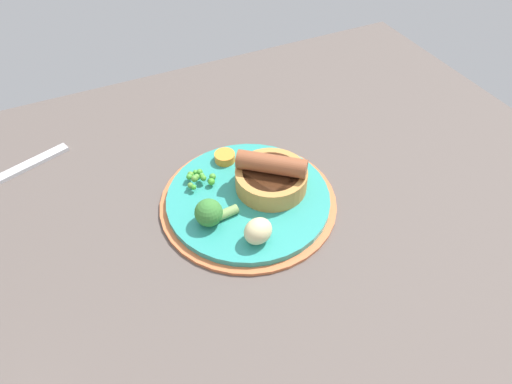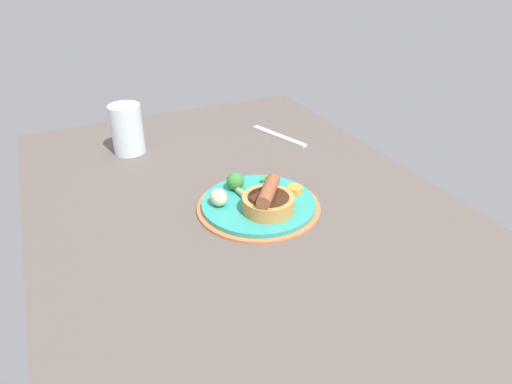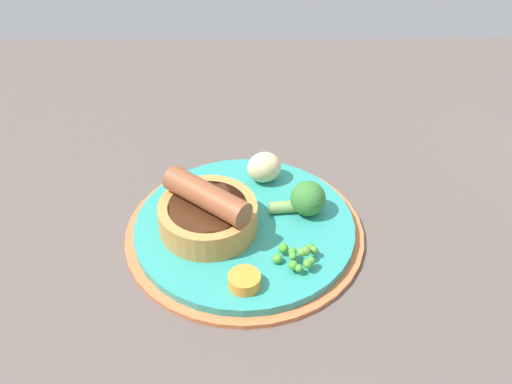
{
  "view_description": "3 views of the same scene",
  "coord_description": "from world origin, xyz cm",
  "px_view_note": "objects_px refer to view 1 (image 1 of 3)",
  "views": [
    {
      "loc": [
        -12.87,
        -37.18,
        48.71
      ],
      "look_at": [
        5.36,
        1.34,
        5.54
      ],
      "focal_mm": 32.0,
      "sensor_mm": 36.0,
      "label": 1
    },
    {
      "loc": [
        72.71,
        -30.67,
        50.27
      ],
      "look_at": [
        5.57,
        1.1,
        7.32
      ],
      "focal_mm": 32.0,
      "sensor_mm": 36.0,
      "label": 2
    },
    {
      "loc": [
        3.69,
        54.81,
        52.82
      ],
      "look_at": [
        3.41,
        0.18,
        7.2
      ],
      "focal_mm": 50.0,
      "sensor_mm": 36.0,
      "label": 3
    }
  ],
  "objects_px": {
    "dinner_plate": "(248,200)",
    "pea_pile": "(198,178)",
    "broccoli_floret_near": "(210,212)",
    "potato_chunk_1": "(258,231)",
    "sausage_pudding": "(271,176)",
    "fork": "(10,174)",
    "carrot_slice_1": "(225,157)"
  },
  "relations": [
    {
      "from": "dinner_plate",
      "to": "sausage_pudding",
      "type": "relative_size",
      "value": 2.46
    },
    {
      "from": "pea_pile",
      "to": "carrot_slice_1",
      "type": "xyz_separation_m",
      "value": [
        0.05,
        0.03,
        -0.0
      ]
    },
    {
      "from": "sausage_pudding",
      "to": "broccoli_floret_near",
      "type": "bearing_deg",
      "value": -127.78
    },
    {
      "from": "pea_pile",
      "to": "carrot_slice_1",
      "type": "height_order",
      "value": "pea_pile"
    },
    {
      "from": "potato_chunk_1",
      "to": "fork",
      "type": "bearing_deg",
      "value": 134.82
    },
    {
      "from": "broccoli_floret_near",
      "to": "carrot_slice_1",
      "type": "xyz_separation_m",
      "value": [
        0.06,
        0.1,
        -0.01
      ]
    },
    {
      "from": "potato_chunk_1",
      "to": "fork",
      "type": "distance_m",
      "value": 0.39
    },
    {
      "from": "dinner_plate",
      "to": "broccoli_floret_near",
      "type": "height_order",
      "value": "broccoli_floret_near"
    },
    {
      "from": "dinner_plate",
      "to": "fork",
      "type": "height_order",
      "value": "dinner_plate"
    },
    {
      "from": "dinner_plate",
      "to": "sausage_pudding",
      "type": "xyz_separation_m",
      "value": [
        0.04,
        0.0,
        0.03
      ]
    },
    {
      "from": "pea_pile",
      "to": "dinner_plate",
      "type": "bearing_deg",
      "value": -45.77
    },
    {
      "from": "potato_chunk_1",
      "to": "fork",
      "type": "xyz_separation_m",
      "value": [
        -0.27,
        0.27,
        -0.03
      ]
    },
    {
      "from": "potato_chunk_1",
      "to": "fork",
      "type": "height_order",
      "value": "potato_chunk_1"
    },
    {
      "from": "fork",
      "to": "carrot_slice_1",
      "type": "bearing_deg",
      "value": -41.11
    },
    {
      "from": "pea_pile",
      "to": "broccoli_floret_near",
      "type": "bearing_deg",
      "value": -98.39
    },
    {
      "from": "carrot_slice_1",
      "to": "pea_pile",
      "type": "bearing_deg",
      "value": -151.1
    },
    {
      "from": "sausage_pudding",
      "to": "pea_pile",
      "type": "height_order",
      "value": "sausage_pudding"
    },
    {
      "from": "sausage_pudding",
      "to": "pea_pile",
      "type": "xyz_separation_m",
      "value": [
        -0.09,
        0.05,
        -0.01
      ]
    },
    {
      "from": "pea_pile",
      "to": "potato_chunk_1",
      "type": "relative_size",
      "value": 1.19
    },
    {
      "from": "sausage_pudding",
      "to": "carrot_slice_1",
      "type": "bearing_deg",
      "value": 153.87
    },
    {
      "from": "dinner_plate",
      "to": "potato_chunk_1",
      "type": "xyz_separation_m",
      "value": [
        -0.02,
        -0.07,
        0.03
      ]
    },
    {
      "from": "dinner_plate",
      "to": "pea_pile",
      "type": "xyz_separation_m",
      "value": [
        -0.05,
        0.05,
        0.02
      ]
    },
    {
      "from": "pea_pile",
      "to": "potato_chunk_1",
      "type": "bearing_deg",
      "value": -76.48
    },
    {
      "from": "potato_chunk_1",
      "to": "carrot_slice_1",
      "type": "height_order",
      "value": "potato_chunk_1"
    },
    {
      "from": "broccoli_floret_near",
      "to": "fork",
      "type": "height_order",
      "value": "broccoli_floret_near"
    },
    {
      "from": "fork",
      "to": "potato_chunk_1",
      "type": "bearing_deg",
      "value": -64.25
    },
    {
      "from": "pea_pile",
      "to": "broccoli_floret_near",
      "type": "relative_size",
      "value": 0.76
    },
    {
      "from": "broccoli_floret_near",
      "to": "sausage_pudding",
      "type": "bearing_deg",
      "value": -171.92
    },
    {
      "from": "potato_chunk_1",
      "to": "dinner_plate",
      "type": "bearing_deg",
      "value": 74.41
    },
    {
      "from": "sausage_pudding",
      "to": "carrot_slice_1",
      "type": "xyz_separation_m",
      "value": [
        -0.04,
        0.08,
        -0.01
      ]
    },
    {
      "from": "carrot_slice_1",
      "to": "broccoli_floret_near",
      "type": "bearing_deg",
      "value": -121.26
    },
    {
      "from": "fork",
      "to": "dinner_plate",
      "type": "bearing_deg",
      "value": -53.29
    }
  ]
}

